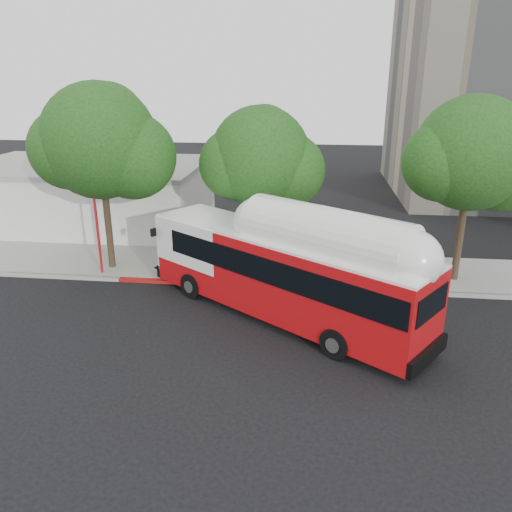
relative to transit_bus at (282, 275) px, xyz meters
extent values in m
plane|color=black|center=(-0.52, -0.84, -1.97)|extent=(120.00, 120.00, 0.00)
cube|color=gray|center=(-0.52, 5.66, -1.89)|extent=(60.00, 5.00, 0.15)
cube|color=gray|center=(-0.52, 3.06, -1.89)|extent=(60.00, 0.30, 0.15)
cube|color=maroon|center=(-3.52, 3.06, -1.89)|extent=(10.00, 0.32, 0.16)
cylinder|color=#2D2116|center=(-9.52, 4.66, 1.07)|extent=(0.36, 0.36, 6.08)
sphere|color=#123F12|center=(-9.52, 4.66, 4.87)|extent=(5.80, 5.80, 5.80)
sphere|color=#123F12|center=(-7.93, 4.86, 4.11)|extent=(4.35, 4.35, 4.35)
cylinder|color=#2D2116|center=(-1.52, 5.16, 0.75)|extent=(0.36, 0.36, 5.44)
sphere|color=#123F12|center=(-1.52, 5.16, 4.15)|extent=(5.00, 5.00, 5.00)
sphere|color=#123F12|center=(-0.15, 5.36, 3.47)|extent=(3.75, 3.75, 3.75)
cylinder|color=#2D2116|center=(8.48, 4.96, 0.91)|extent=(0.36, 0.36, 5.76)
sphere|color=#123F12|center=(8.48, 4.96, 4.51)|extent=(5.40, 5.40, 5.40)
sphere|color=#123F12|center=(9.96, 5.16, 3.79)|extent=(4.05, 4.05, 4.05)
cube|color=silver|center=(-14.52, 13.16, 0.03)|extent=(16.00, 10.00, 4.00)
cube|color=gray|center=(-14.52, 13.16, 2.13)|extent=(16.20, 10.20, 0.30)
cube|color=#B00C10|center=(-0.08, 0.06, 0.01)|extent=(12.39, 10.02, 3.19)
cube|color=black|center=(0.37, -0.26, 0.67)|extent=(11.36, 9.31, 1.05)
cube|color=white|center=(-0.08, 0.06, 1.65)|extent=(12.34, 9.95, 0.11)
cube|color=white|center=(1.71, -1.22, 1.94)|extent=(7.00, 5.89, 0.61)
cube|color=black|center=(-5.94, 4.26, -1.42)|extent=(1.87, 2.12, 0.07)
imported|color=#203996|center=(-5.94, 4.26, -0.89)|extent=(1.64, 1.92, 0.99)
cylinder|color=red|center=(-9.71, 3.73, 0.27)|extent=(0.13, 0.13, 4.47)
cube|color=black|center=(-9.71, 3.73, 2.61)|extent=(0.06, 0.45, 0.28)
camera|label=1|loc=(1.12, -19.60, 7.91)|focal=35.00mm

